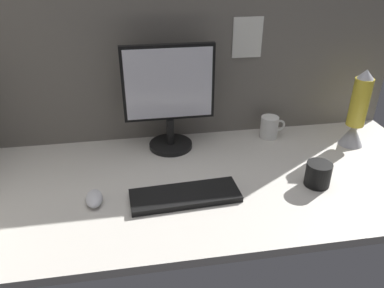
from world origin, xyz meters
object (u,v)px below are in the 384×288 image
at_px(keyboard, 185,196).
at_px(mug_black_travel, 318,174).
at_px(mouse, 94,198).
at_px(monitor, 169,95).
at_px(mug_ceramic_white, 270,127).
at_px(lava_lamp, 357,115).

relative_size(keyboard, mug_black_travel, 4.13).
bearing_deg(mug_black_travel, mouse, 178.43).
xyz_separation_m(monitor, mug_ceramic_white, (0.44, 0.01, -0.18)).
distance_m(keyboard, lava_lamp, 0.81).
distance_m(monitor, mouse, 0.50).
xyz_separation_m(mug_ceramic_white, mug_black_travel, (0.04, -0.38, -0.00)).
relative_size(mouse, mug_black_travel, 1.07).
bearing_deg(lava_lamp, monitor, 172.00).
relative_size(keyboard, mug_ceramic_white, 3.32).
bearing_deg(mouse, keyboard, -9.10).
relative_size(mug_black_travel, lava_lamp, 0.27).
bearing_deg(mug_ceramic_white, mug_black_travel, -83.62).
bearing_deg(lava_lamp, mug_black_travel, -137.14).
height_order(mug_ceramic_white, mug_black_travel, mug_ceramic_white).
distance_m(monitor, mug_ceramic_white, 0.48).
bearing_deg(keyboard, mouse, 172.37).
relative_size(monitor, mouse, 4.49).
height_order(monitor, lava_lamp, monitor).
distance_m(keyboard, mouse, 0.30).
xyz_separation_m(mouse, lava_lamp, (1.06, 0.24, 0.12)).
distance_m(keyboard, mug_black_travel, 0.48).
bearing_deg(lava_lamp, mouse, -167.27).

